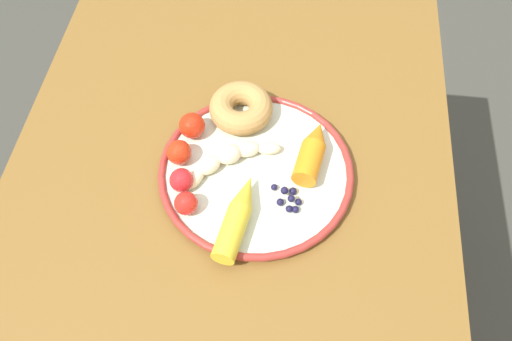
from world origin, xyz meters
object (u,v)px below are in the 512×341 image
object	(u,v)px
banana	(229,158)
carrot_yellow	(237,216)
carrot_orange	(312,151)
tomato_mid	(192,126)
blueberry_pile	(288,198)
donut	(241,108)
plate	(256,172)
tomato_near	(179,152)
dining_table	(231,208)
tomato_far	(182,180)
tomato_extra	(186,203)

from	to	relation	value
banana	carrot_yellow	xyz separation A→B (m)	(0.10, 0.03, 0.00)
carrot_orange	tomato_mid	distance (m)	0.19
tomato_mid	carrot_orange	bearing A→B (deg)	82.24
banana	carrot_orange	world-z (taller)	carrot_orange
blueberry_pile	carrot_orange	bearing A→B (deg)	160.00
donut	plate	bearing A→B (deg)	19.22
blueberry_pile	donut	bearing A→B (deg)	-149.43
banana	tomato_mid	bearing A→B (deg)	-126.46
banana	tomato_mid	xyz separation A→B (m)	(-0.05, -0.07, 0.01)
banana	tomato_near	distance (m)	0.08
blueberry_pile	tomato_mid	size ratio (longest dim) A/B	1.16
carrot_orange	tomato_mid	bearing A→B (deg)	-97.76
dining_table	banana	distance (m)	0.13
tomato_near	tomato_far	size ratio (longest dim) A/B	1.07
carrot_orange	blueberry_pile	distance (m)	0.09
tomato_mid	tomato_far	size ratio (longest dim) A/B	1.15
banana	tomato_far	size ratio (longest dim) A/B	3.94
plate	tomato_mid	distance (m)	0.13
donut	tomato_extra	xyz separation A→B (m)	(0.18, -0.06, -0.00)
plate	tomato_mid	size ratio (longest dim) A/B	7.26
carrot_orange	tomato_far	world-z (taller)	carrot_orange
carrot_orange	carrot_yellow	xyz separation A→B (m)	(0.12, -0.10, -0.00)
banana	tomato_near	bearing A→B (deg)	-87.58
banana	plate	bearing A→B (deg)	76.50
carrot_yellow	dining_table	bearing A→B (deg)	-162.28
carrot_orange	carrot_yellow	bearing A→B (deg)	-38.63
blueberry_pile	tomato_far	size ratio (longest dim) A/B	1.33
plate	tomato_far	bearing A→B (deg)	-68.77
tomato_far	plate	bearing A→B (deg)	111.23
donut	tomato_far	size ratio (longest dim) A/B	2.86
carrot_yellow	tomato_extra	bearing A→B (deg)	-99.09
carrot_yellow	tomato_extra	world-z (taller)	same
tomato_near	dining_table	bearing A→B (deg)	79.62
carrot_orange	tomato_far	xyz separation A→B (m)	(0.07, -0.19, -0.00)
dining_table	donut	world-z (taller)	donut
donut	tomato_mid	xyz separation A→B (m)	(0.05, -0.07, 0.00)
dining_table	carrot_yellow	bearing A→B (deg)	17.72
tomato_far	donut	bearing A→B (deg)	154.42
dining_table	tomato_mid	distance (m)	0.17
tomato_near	tomato_mid	bearing A→B (deg)	168.25
carrot_orange	tomato_extra	distance (m)	0.21
dining_table	tomato_mid	xyz separation A→B (m)	(-0.07, -0.07, 0.14)
plate	banana	distance (m)	0.05
carrot_yellow	tomato_far	xyz separation A→B (m)	(-0.05, -0.09, 0.00)
dining_table	carrot_yellow	size ratio (longest dim) A/B	7.04
tomato_mid	banana	bearing A→B (deg)	53.54
carrot_yellow	plate	bearing A→B (deg)	170.00
tomato_extra	carrot_orange	bearing A→B (deg)	122.46
banana	tomato_near	xyz separation A→B (m)	(0.00, -0.08, 0.01)
blueberry_pile	tomato_extra	world-z (taller)	tomato_extra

